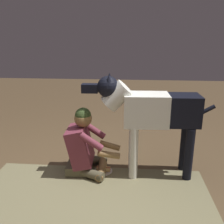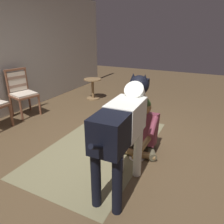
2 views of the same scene
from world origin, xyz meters
name	(u,v)px [view 2 (image 2 of 2)]	position (x,y,z in m)	size (l,w,h in m)	color
ground_plane	(116,148)	(0.00, 0.00, 0.00)	(14.10, 14.10, 0.00)	brown
area_rug	(101,146)	(-0.05, 0.24, 0.00)	(2.52, 1.44, 0.01)	#746D4D
dining_chair_right_of_pair	(21,90)	(0.41, 2.41, 0.54)	(0.56, 0.56, 0.98)	brown
person_sitting_on_floor	(143,130)	(0.12, -0.38, 0.34)	(0.67, 0.58, 0.83)	brown
large_dog	(124,122)	(-0.67, -0.41, 0.79)	(1.53, 0.36, 1.23)	white
hot_dog_on_plate	(137,156)	(-0.11, -0.39, 0.03)	(0.23, 0.23, 0.06)	white
round_side_table	(93,87)	(2.03, 1.64, 0.32)	(0.46, 0.46, 0.54)	olive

